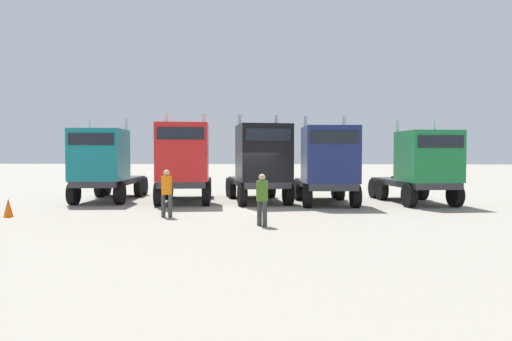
% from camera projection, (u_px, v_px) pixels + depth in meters
% --- Properties ---
extents(ground, '(200.00, 200.00, 0.00)m').
position_uv_depth(ground, '(251.00, 208.00, 19.95)').
color(ground, gray).
extents(semi_truck_teal, '(3.16, 6.54, 4.25)m').
position_uv_depth(semi_truck_teal, '(104.00, 165.00, 22.53)').
color(semi_truck_teal, '#333338').
rests_on(semi_truck_teal, ground).
extents(semi_truck_red, '(3.41, 6.23, 4.49)m').
position_uv_depth(semi_truck_red, '(184.00, 162.00, 21.89)').
color(semi_truck_red, '#333338').
rests_on(semi_truck_red, ground).
extents(semi_truck_black, '(3.97, 6.67, 4.45)m').
position_uv_depth(semi_truck_black, '(261.00, 163.00, 22.01)').
color(semi_truck_black, '#333338').
rests_on(semi_truck_black, ground).
extents(semi_truck_navy, '(3.06, 5.95, 4.31)m').
position_uv_depth(semi_truck_navy, '(327.00, 165.00, 21.17)').
color(semi_truck_navy, '#333338').
rests_on(semi_truck_navy, ground).
extents(semi_truck_green, '(3.42, 6.04, 4.11)m').
position_uv_depth(semi_truck_green, '(422.00, 166.00, 21.40)').
color(semi_truck_green, '#333338').
rests_on(semi_truck_green, ground).
extents(visitor_in_hivis, '(0.46, 0.45, 1.83)m').
position_uv_depth(visitor_in_hivis, '(167.00, 190.00, 17.01)').
color(visitor_in_hivis, '#3F3F3F').
rests_on(visitor_in_hivis, ground).
extents(visitor_with_camera, '(0.57, 0.57, 1.76)m').
position_uv_depth(visitor_with_camera, '(262.00, 196.00, 14.87)').
color(visitor_with_camera, '#3A3A3A').
rests_on(visitor_with_camera, ground).
extents(traffic_cone_near, '(0.36, 0.36, 0.73)m').
position_uv_depth(traffic_cone_near, '(8.00, 208.00, 17.06)').
color(traffic_cone_near, '#F2590C').
rests_on(traffic_cone_near, ground).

